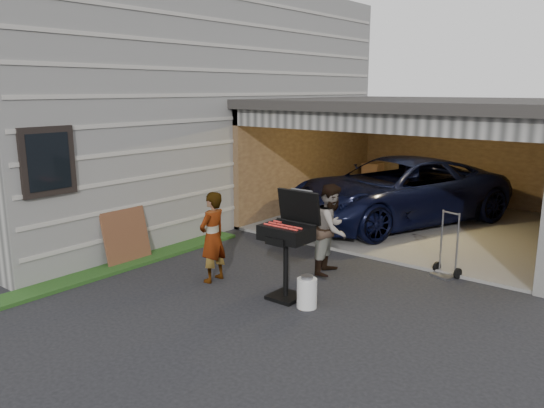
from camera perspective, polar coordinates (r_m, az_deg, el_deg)
The scene contains 11 objects.
ground at distance 8.08m, azimuth -8.03°, elevation -10.56°, with size 80.00×80.00×0.00m, color black.
house at distance 14.63m, azimuth -13.18°, elevation 10.51°, with size 7.00×11.00×5.50m, color #474744.
groundcover_strip at distance 9.26m, azimuth -22.37°, elevation -8.18°, with size 0.50×8.00×0.06m, color #193814.
garage at distance 12.81m, azimuth 17.07°, elevation 6.13°, with size 6.80×6.30×2.90m.
minivan at distance 12.58m, azimuth 13.15°, elevation 1.13°, with size 2.51×5.45×1.51m, color black.
woman at distance 8.73m, azimuth -6.41°, elevation -3.55°, with size 0.55×0.36×1.50m, color silver.
man at distance 9.11m, azimuth 6.42°, elevation -2.68°, with size 0.76×0.59×1.56m, color #3D2018.
bbq_grill at distance 7.91m, azimuth 1.70°, elevation -3.50°, with size 0.73×0.64×1.63m.
propane_tank at distance 7.82m, azimuth 3.77°, elevation -9.54°, with size 0.29×0.29×0.44m, color white.
plywood_panel at distance 10.00m, azimuth -15.42°, elevation -3.32°, with size 0.04×0.92×1.03m, color #50301B.
hand_truck at distance 9.51m, azimuth 18.19°, elevation -6.14°, with size 0.49×0.43×1.12m.
Camera 1 is at (5.49, -5.05, 3.12)m, focal length 35.00 mm.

